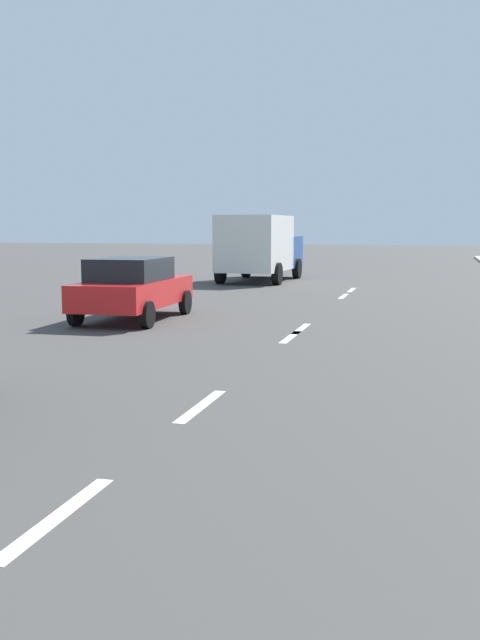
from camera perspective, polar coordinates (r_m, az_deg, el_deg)
name	(u,v)px	position (r m, az deg, el deg)	size (l,w,h in m)	color
ground_plane	(298,331)	(16.55, 4.58, -0.85)	(160.00, 160.00, 0.00)	#423F3D
lane_stripe_2	(58,516)	(6.32, -14.02, -14.61)	(0.16, 1.80, 0.01)	white
lane_stripe_3	(201,406)	(9.67, -3.05, -6.68)	(0.16, 1.80, 0.01)	white
lane_stripe_4	(291,337)	(15.63, 3.96, -1.32)	(0.16, 1.80, 0.01)	white
lane_stripe_5	(301,329)	(16.89, 4.78, -0.68)	(0.16, 1.80, 0.01)	white
lane_stripe_6	(343,296)	(24.94, 8.05, 1.84)	(0.16, 1.80, 0.01)	white
lane_stripe_7	(351,290)	(27.48, 8.68, 2.33)	(0.16, 1.80, 0.01)	white
parked_car_red	(133,287)	(18.55, -8.35, 2.58)	(2.06, 4.31, 1.57)	red
delivery_truck	(260,246)	(31.55, 1.55, 5.77)	(2.80, 6.30, 2.80)	#23478C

